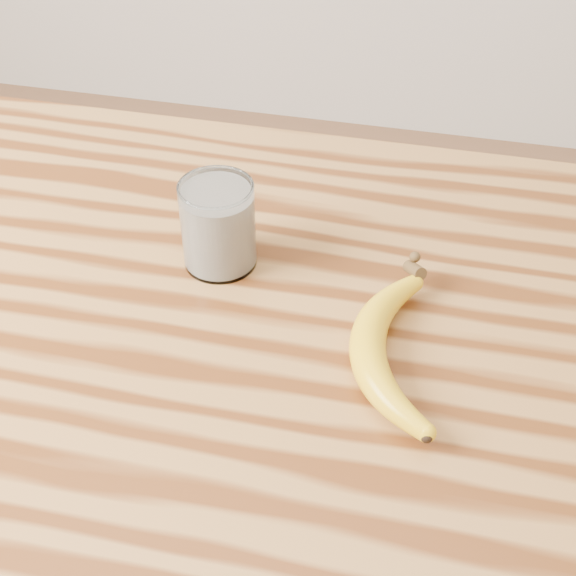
# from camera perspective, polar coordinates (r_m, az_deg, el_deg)

# --- Properties ---
(table) EXTENTS (1.20, 0.80, 0.90)m
(table) POSITION_cam_1_polar(r_m,az_deg,el_deg) (1.05, -11.55, -5.31)
(table) COLOR #9C6A35
(table) RESTS_ON ground
(smoothie_glass) EXTENTS (0.09, 0.09, 0.11)m
(smoothie_glass) POSITION_cam_1_polar(r_m,az_deg,el_deg) (0.95, -4.98, 4.42)
(smoothie_glass) COLOR white
(smoothie_glass) RESTS_ON table
(banana) EXTENTS (0.17, 0.34, 0.04)m
(banana) POSITION_cam_1_polar(r_m,az_deg,el_deg) (0.85, 5.59, -4.27)
(banana) COLOR gold
(banana) RESTS_ON table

